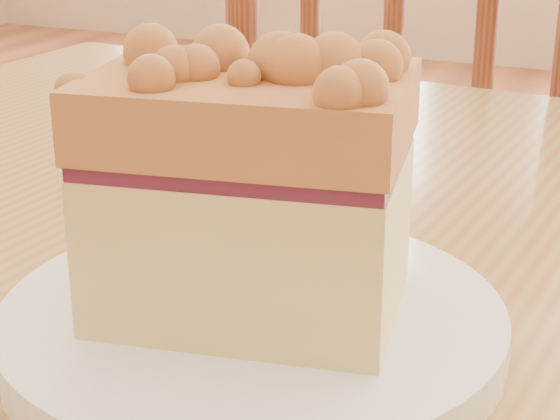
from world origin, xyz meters
name	(u,v)px	position (x,y,z in m)	size (l,w,h in m)	color
cafe_chair_main	(439,262)	(-0.21, 0.70, 0.48)	(0.49, 0.49, 0.96)	brown
plate	(252,325)	(-0.12, -0.01, 0.76)	(0.22, 0.22, 0.02)	white
cake_slice	(247,180)	(-0.13, -0.01, 0.82)	(0.15, 0.11, 0.12)	#FFE190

